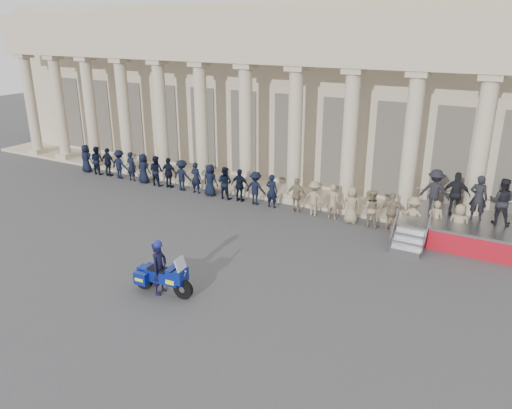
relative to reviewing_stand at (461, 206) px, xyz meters
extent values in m
plane|color=#3E3E40|center=(-8.79, -7.19, -1.39)|extent=(90.00, 90.00, 0.00)
cube|color=tan|center=(-8.79, 7.81, 3.11)|extent=(40.00, 10.00, 9.00)
cube|color=tan|center=(-8.79, 1.61, -1.32)|extent=(40.00, 2.60, 0.15)
cube|color=tan|center=(-8.79, 0.81, 5.40)|extent=(35.80, 1.00, 1.00)
cube|color=tan|center=(-8.79, 0.81, 6.50)|extent=(35.80, 1.00, 1.20)
cube|color=tan|center=(-25.69, 0.81, -1.09)|extent=(0.90, 0.90, 0.30)
cylinder|color=tan|center=(-25.69, 0.81, 1.86)|extent=(0.64, 0.64, 5.60)
cube|color=tan|center=(-25.69, 0.81, 4.78)|extent=(0.85, 0.85, 0.24)
cube|color=tan|center=(-23.09, 0.81, -1.09)|extent=(0.90, 0.90, 0.30)
cylinder|color=tan|center=(-23.09, 0.81, 1.86)|extent=(0.64, 0.64, 5.60)
cube|color=tan|center=(-23.09, 0.81, 4.78)|extent=(0.85, 0.85, 0.24)
cube|color=tan|center=(-20.49, 0.81, -1.09)|extent=(0.90, 0.90, 0.30)
cylinder|color=tan|center=(-20.49, 0.81, 1.86)|extent=(0.64, 0.64, 5.60)
cube|color=tan|center=(-20.49, 0.81, 4.78)|extent=(0.85, 0.85, 0.24)
cube|color=tan|center=(-17.89, 0.81, -1.09)|extent=(0.90, 0.90, 0.30)
cylinder|color=tan|center=(-17.89, 0.81, 1.86)|extent=(0.64, 0.64, 5.60)
cube|color=tan|center=(-17.89, 0.81, 4.78)|extent=(0.85, 0.85, 0.24)
cube|color=tan|center=(-15.29, 0.81, -1.09)|extent=(0.90, 0.90, 0.30)
cylinder|color=tan|center=(-15.29, 0.81, 1.86)|extent=(0.64, 0.64, 5.60)
cube|color=tan|center=(-15.29, 0.81, 4.78)|extent=(0.85, 0.85, 0.24)
cube|color=tan|center=(-12.69, 0.81, -1.09)|extent=(0.90, 0.90, 0.30)
cylinder|color=tan|center=(-12.69, 0.81, 1.86)|extent=(0.64, 0.64, 5.60)
cube|color=tan|center=(-12.69, 0.81, 4.78)|extent=(0.85, 0.85, 0.24)
cube|color=tan|center=(-10.09, 0.81, -1.09)|extent=(0.90, 0.90, 0.30)
cylinder|color=tan|center=(-10.09, 0.81, 1.86)|extent=(0.64, 0.64, 5.60)
cube|color=tan|center=(-10.09, 0.81, 4.78)|extent=(0.85, 0.85, 0.24)
cube|color=tan|center=(-7.49, 0.81, -1.09)|extent=(0.90, 0.90, 0.30)
cylinder|color=tan|center=(-7.49, 0.81, 1.86)|extent=(0.64, 0.64, 5.60)
cube|color=tan|center=(-7.49, 0.81, 4.78)|extent=(0.85, 0.85, 0.24)
cube|color=tan|center=(-4.89, 0.81, -1.09)|extent=(0.90, 0.90, 0.30)
cylinder|color=tan|center=(-4.89, 0.81, 1.86)|extent=(0.64, 0.64, 5.60)
cube|color=tan|center=(-4.89, 0.81, 4.78)|extent=(0.85, 0.85, 0.24)
cube|color=tan|center=(-2.29, 0.81, -1.09)|extent=(0.90, 0.90, 0.30)
cylinder|color=tan|center=(-2.29, 0.81, 1.86)|extent=(0.64, 0.64, 5.60)
cube|color=tan|center=(-2.29, 0.81, 4.78)|extent=(0.85, 0.85, 0.24)
cube|color=tan|center=(0.31, 0.81, -1.09)|extent=(0.90, 0.90, 0.30)
cylinder|color=tan|center=(0.31, 0.81, 1.86)|extent=(0.64, 0.64, 5.60)
cube|color=tan|center=(0.31, 0.81, 4.78)|extent=(0.85, 0.85, 0.24)
cube|color=black|center=(-24.39, 2.83, 1.16)|extent=(1.30, 0.12, 4.20)
cube|color=black|center=(-21.79, 2.83, 1.16)|extent=(1.30, 0.12, 4.20)
cube|color=black|center=(-19.19, 2.83, 1.16)|extent=(1.30, 0.12, 4.20)
cube|color=black|center=(-16.59, 2.83, 1.16)|extent=(1.30, 0.12, 4.20)
cube|color=black|center=(-13.99, 2.83, 1.16)|extent=(1.30, 0.12, 4.20)
cube|color=black|center=(-11.39, 2.83, 1.16)|extent=(1.30, 0.12, 4.20)
cube|color=black|center=(-8.79, 2.83, 1.16)|extent=(1.30, 0.12, 4.20)
cube|color=black|center=(-6.19, 2.83, 1.16)|extent=(1.30, 0.12, 4.20)
cube|color=black|center=(-3.59, 2.83, 1.16)|extent=(1.30, 0.12, 4.20)
cube|color=black|center=(-0.99, 2.83, 1.16)|extent=(1.30, 0.12, 4.20)
imported|color=black|center=(-19.95, -0.39, -0.60)|extent=(0.77, 0.50, 1.58)
imported|color=black|center=(-19.09, -0.39, -0.60)|extent=(0.77, 0.60, 1.58)
imported|color=black|center=(-18.24, -0.39, -0.60)|extent=(0.93, 0.39, 1.58)
imported|color=black|center=(-17.39, -0.39, -0.60)|extent=(1.02, 0.59, 1.58)
imported|color=black|center=(-16.54, -0.39, -0.60)|extent=(0.58, 0.38, 1.58)
imported|color=black|center=(-15.68, -0.39, -0.60)|extent=(0.77, 0.50, 1.58)
imported|color=black|center=(-14.83, -0.39, -0.60)|extent=(0.77, 0.60, 1.58)
imported|color=black|center=(-13.98, -0.39, -0.60)|extent=(0.93, 0.39, 1.58)
imported|color=black|center=(-13.13, -0.39, -0.60)|extent=(1.02, 0.59, 1.58)
imported|color=black|center=(-12.27, -0.39, -0.60)|extent=(0.58, 0.38, 1.58)
imported|color=black|center=(-11.42, -0.39, -0.60)|extent=(0.77, 0.50, 1.58)
imported|color=black|center=(-10.57, -0.39, -0.60)|extent=(0.77, 0.60, 1.58)
imported|color=black|center=(-9.72, -0.39, -0.60)|extent=(0.93, 0.39, 1.58)
imported|color=black|center=(-8.86, -0.39, -0.60)|extent=(1.02, 0.59, 1.58)
imported|color=black|center=(-8.01, -0.39, -0.60)|extent=(0.58, 0.38, 1.58)
imported|color=gray|center=(-6.76, -0.39, -0.60)|extent=(0.93, 0.39, 1.58)
imported|color=gray|center=(-5.90, -0.39, -0.60)|extent=(1.02, 0.59, 1.58)
imported|color=gray|center=(-5.05, -0.39, -0.60)|extent=(0.58, 0.38, 1.58)
imported|color=gray|center=(-4.20, -0.39, -0.60)|extent=(0.77, 0.50, 1.58)
imported|color=gray|center=(-3.35, -0.39, -0.60)|extent=(0.77, 0.60, 1.58)
imported|color=gray|center=(-2.49, -0.39, -0.60)|extent=(0.93, 0.39, 1.58)
imported|color=gray|center=(-1.64, -0.39, -0.60)|extent=(1.02, 0.59, 1.58)
imported|color=gray|center=(-0.79, -0.39, -0.60)|extent=(0.58, 0.38, 1.58)
imported|color=gray|center=(0.06, -0.39, -0.60)|extent=(0.77, 0.50, 1.58)
cube|color=gray|center=(0.16, 0.00, -0.57)|extent=(4.31, 3.08, 0.10)
cube|color=maroon|center=(0.16, -1.52, -1.00)|extent=(4.31, 0.04, 0.77)
cube|color=maroon|center=(-1.97, 0.00, -1.00)|extent=(0.04, 3.08, 0.77)
cube|color=gray|center=(-1.39, -2.44, -1.28)|extent=(1.10, 0.28, 0.22)
cube|color=gray|center=(-1.39, -2.16, -1.06)|extent=(1.10, 0.28, 0.22)
cube|color=gray|center=(-1.39, -1.88, -0.84)|extent=(1.10, 0.28, 0.22)
cube|color=gray|center=(-1.39, -1.60, -0.63)|extent=(1.10, 0.28, 0.22)
cylinder|color=gray|center=(0.16, 1.49, -0.02)|extent=(4.31, 0.04, 0.04)
imported|color=black|center=(-1.04, 0.20, 0.37)|extent=(1.14, 0.66, 1.77)
imported|color=black|center=(-0.24, 0.20, 0.37)|extent=(1.04, 0.43, 1.77)
imported|color=black|center=(0.56, 0.20, 0.37)|extent=(0.65, 0.42, 1.77)
imported|color=black|center=(1.36, 0.20, 0.37)|extent=(0.86, 0.67, 1.77)
cylinder|color=black|center=(-6.58, -8.93, -1.07)|extent=(0.66, 0.19, 0.65)
cylinder|color=black|center=(-8.05, -9.06, -1.07)|extent=(0.66, 0.19, 0.65)
cube|color=navy|center=(-7.26, -8.99, -0.78)|extent=(1.16, 0.50, 0.37)
cube|color=navy|center=(-6.78, -8.95, -0.62)|extent=(0.58, 0.55, 0.44)
cube|color=silver|center=(-6.78, -8.95, -0.85)|extent=(0.24, 0.31, 0.12)
cube|color=#B2BFCC|center=(-6.61, -8.94, -0.29)|extent=(0.24, 0.47, 0.53)
cube|color=black|center=(-7.46, -9.01, -0.59)|extent=(0.66, 0.38, 0.10)
cube|color=navy|center=(-8.00, -9.05, -0.70)|extent=(0.37, 0.36, 0.22)
cube|color=navy|center=(-7.87, -9.36, -0.85)|extent=(0.46, 0.25, 0.39)
cube|color=#DEF20C|center=(-7.87, -9.36, -0.85)|extent=(0.31, 0.26, 0.10)
cube|color=navy|center=(-7.93, -8.73, -0.85)|extent=(0.46, 0.25, 0.39)
cube|color=#DEF20C|center=(-7.93, -8.73, -0.85)|extent=(0.31, 0.26, 0.10)
cylinder|color=silver|center=(-7.77, -8.80, -1.10)|extent=(0.60, 0.15, 0.10)
cylinder|color=black|center=(-6.78, -8.95, -0.39)|extent=(0.09, 0.69, 0.04)
imported|color=black|center=(-7.41, -9.00, -0.54)|extent=(0.46, 0.65, 1.71)
sphere|color=navy|center=(-7.41, -9.00, 0.27)|extent=(0.28, 0.28, 0.28)
camera|label=1|loc=(2.02, -19.58, 6.59)|focal=35.00mm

